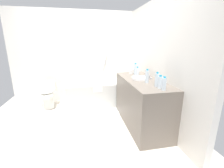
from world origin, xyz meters
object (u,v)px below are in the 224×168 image
object	(u,v)px
sink_basin	(140,78)
bath_mat	(107,112)
water_bottle_1	(135,69)
toilet_paper_roll	(41,106)
drinking_glass_0	(134,71)
toilet	(48,95)
water_bottle_0	(160,82)
sink_faucet	(149,77)
water_bottle_2	(164,84)
bathtub	(101,92)
water_bottle_5	(157,80)
drinking_glass_1	(131,72)
water_bottle_3	(137,72)
water_bottle_4	(147,76)

from	to	relation	value
sink_basin	bath_mat	bearing A→B (deg)	132.31
water_bottle_1	toilet_paper_roll	xyz separation A→B (m)	(-2.17, 0.75, -0.96)
sink_basin	drinking_glass_0	bearing A→B (deg)	82.17
toilet	toilet_paper_roll	bearing A→B (deg)	-100.18
toilet	water_bottle_0	size ratio (longest dim) A/B	3.26
toilet	sink_basin	size ratio (longest dim) A/B	2.12
sink_basin	bath_mat	size ratio (longest dim) A/B	0.57
sink_faucet	water_bottle_2	xyz separation A→B (m)	(-0.11, -0.71, 0.07)
bathtub	water_bottle_5	world-z (taller)	bathtub
water_bottle_0	water_bottle_5	world-z (taller)	water_bottle_5
sink_basin	water_bottle_5	world-z (taller)	water_bottle_5
water_bottle_2	water_bottle_1	bearing A→B (deg)	91.36
water_bottle_0	water_bottle_1	distance (m)	1.02
water_bottle_0	drinking_glass_1	size ratio (longest dim) A/B	2.26
water_bottle_0	water_bottle_5	xyz separation A→B (m)	(-0.00, 0.09, 0.01)
water_bottle_1	water_bottle_3	size ratio (longest dim) A/B	1.26
sink_basin	water_bottle_3	distance (m)	0.26
toilet	water_bottle_3	xyz separation A→B (m)	(1.94, -0.87, 0.66)
bathtub	water_bottle_2	world-z (taller)	bathtub
sink_faucet	water_bottle_2	world-z (taller)	water_bottle_2
sink_basin	water_bottle_5	distance (m)	0.53
water_bottle_4	drinking_glass_1	world-z (taller)	water_bottle_4
toilet	water_bottle_5	distance (m)	2.65
water_bottle_2	drinking_glass_1	size ratio (longest dim) A/B	2.28
water_bottle_1	water_bottle_2	bearing A→B (deg)	-88.64
toilet	water_bottle_3	size ratio (longest dim) A/B	3.33
water_bottle_2	drinking_glass_0	xyz separation A→B (m)	(0.01, 1.33, -0.05)
water_bottle_0	water_bottle_1	world-z (taller)	water_bottle_1
water_bottle_1	toilet	bearing A→B (deg)	160.15
water_bottle_1	water_bottle_4	world-z (taller)	water_bottle_1
toilet	drinking_glass_0	size ratio (longest dim) A/B	6.76
water_bottle_4	bathtub	bearing A→B (deg)	113.55
water_bottle_4	water_bottle_5	bearing A→B (deg)	-76.94
water_bottle_3	drinking_glass_0	size ratio (longest dim) A/B	2.03
drinking_glass_0	water_bottle_2	bearing A→B (deg)	-90.23
water_bottle_1	sink_basin	bearing A→B (deg)	-97.26
drinking_glass_1	bath_mat	distance (m)	1.08
water_bottle_2	water_bottle_5	size ratio (longest dim) A/B	0.89
water_bottle_3	drinking_glass_0	distance (m)	0.37
toilet	sink_faucet	distance (m)	2.45
water_bottle_2	toilet_paper_roll	world-z (taller)	water_bottle_2
water_bottle_1	water_bottle_2	size ratio (longest dim) A/B	1.22
water_bottle_0	water_bottle_2	xyz separation A→B (m)	(0.00, -0.11, 0.00)
drinking_glass_1	toilet	bearing A→B (deg)	162.51
sink_basin	water_bottle_2	world-z (taller)	water_bottle_2
sink_basin	water_bottle_5	bearing A→B (deg)	-82.07
water_bottle_1	water_bottle_5	distance (m)	0.92
bathtub	water_bottle_4	bearing A→B (deg)	-66.45
bathtub	sink_basin	bearing A→B (deg)	-62.35
water_bottle_1	drinking_glass_0	bearing A→B (deg)	81.00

